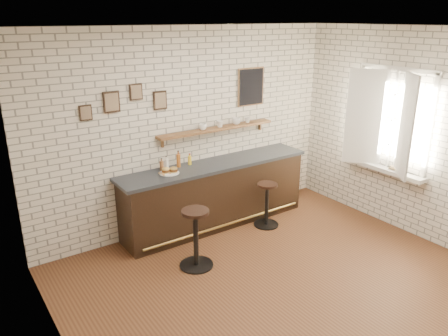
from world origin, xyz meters
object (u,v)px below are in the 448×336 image
(shelf_cup_a, at_px, (203,127))
(shelf_cup_c, at_px, (236,121))
(book_upper, at_px, (393,168))
(bar_stool_left, at_px, (196,237))
(sandwich_plate, at_px, (169,173))
(bitters_bottle_white, at_px, (167,164))
(book_lower, at_px, (395,170))
(bar_counter, at_px, (216,194))
(shelf_cup_d, at_px, (248,120))
(bitters_bottle_brown, at_px, (162,166))
(bitters_bottle_amber, at_px, (179,160))
(shelf_cup_b, at_px, (220,124))
(ciabatta_sandwich, at_px, (170,170))
(condiment_bottle_yellow, at_px, (190,160))
(bar_stool_right, at_px, (267,203))

(shelf_cup_a, bearing_deg, shelf_cup_c, -32.95)
(shelf_cup_a, xyz_separation_m, book_upper, (2.24, -1.77, -0.59))
(bar_stool_left, relative_size, shelf_cup_c, 6.14)
(sandwich_plate, bearing_deg, bitters_bottle_white, 73.26)
(bar_stool_left, relative_size, book_lower, 3.84)
(bar_counter, xyz_separation_m, shelf_cup_d, (0.75, 0.20, 1.03))
(sandwich_plate, height_order, book_upper, sandwich_plate)
(bitters_bottle_brown, xyz_separation_m, bitters_bottle_amber, (0.27, -0.00, 0.03))
(shelf_cup_b, relative_size, book_lower, 0.53)
(bar_counter, distance_m, sandwich_plate, 0.94)
(bitters_bottle_white, distance_m, shelf_cup_d, 1.55)
(shelf_cup_d, distance_m, book_lower, 2.36)
(ciabatta_sandwich, distance_m, condiment_bottle_yellow, 0.46)
(shelf_cup_a, bearing_deg, condiment_bottle_yellow, 154.70)
(bar_stool_left, relative_size, bar_stool_right, 1.14)
(bitters_bottle_white, distance_m, bar_stool_right, 1.67)
(bar_counter, height_order, bitters_bottle_amber, bitters_bottle_amber)
(shelf_cup_b, bearing_deg, shelf_cup_d, -78.50)
(condiment_bottle_yellow, relative_size, bar_stool_left, 0.21)
(bar_stool_left, bearing_deg, shelf_cup_c, 37.31)
(shelf_cup_a, height_order, shelf_cup_b, shelf_cup_b)
(bitters_bottle_amber, distance_m, shelf_cup_c, 1.16)
(bitters_bottle_white, bearing_deg, bar_stool_left, -98.43)
(sandwich_plate, height_order, shelf_cup_d, shelf_cup_d)
(sandwich_plate, distance_m, bar_stool_left, 1.07)
(shelf_cup_b, xyz_separation_m, shelf_cup_d, (0.53, 0.00, -0.01))
(shelf_cup_d, bearing_deg, bar_counter, -156.16)
(shelf_cup_b, bearing_deg, bitters_bottle_white, 103.58)
(bitters_bottle_amber, bearing_deg, bitters_bottle_white, 180.00)
(shelf_cup_c, bearing_deg, bar_stool_left, 150.64)
(ciabatta_sandwich, bearing_deg, bar_stool_left, -97.48)
(bar_stool_left, xyz_separation_m, book_lower, (3.04, -0.72, 0.51))
(book_lower, distance_m, book_upper, 0.04)
(bitters_bottle_white, bearing_deg, condiment_bottle_yellow, 0.00)
(bitters_bottle_amber, bearing_deg, shelf_cup_a, 4.43)
(bitters_bottle_brown, relative_size, bar_stool_left, 0.23)
(bar_counter, bearing_deg, ciabatta_sandwich, 179.95)
(bitters_bottle_white, bearing_deg, bitters_bottle_amber, -0.00)
(bitters_bottle_amber, relative_size, shelf_cup_c, 1.92)
(bar_stool_right, bearing_deg, bitters_bottle_amber, 150.81)
(bar_stool_left, height_order, bar_stool_right, bar_stool_left)
(book_lower, bearing_deg, ciabatta_sandwich, 139.92)
(bar_stool_right, bearing_deg, bitters_bottle_white, 154.43)
(shelf_cup_c, bearing_deg, bitters_bottle_brown, 114.80)
(bitters_bottle_white, bearing_deg, book_lower, -31.62)
(book_lower, bearing_deg, shelf_cup_d, 116.42)
(shelf_cup_c, bearing_deg, sandwich_plate, 121.98)
(ciabatta_sandwich, relative_size, shelf_cup_b, 2.15)
(shelf_cup_a, relative_size, shelf_cup_c, 0.91)
(condiment_bottle_yellow, height_order, shelf_cup_c, shelf_cup_c)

